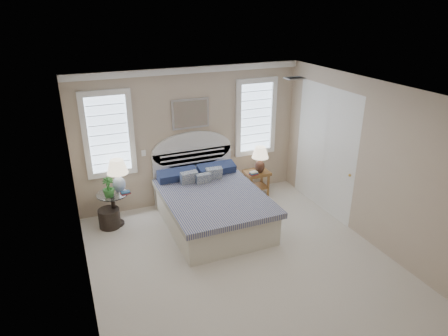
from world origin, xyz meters
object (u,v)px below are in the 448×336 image
(bed, at_px, (210,203))
(nightstand_right, at_px, (257,178))
(side_table_left, at_px, (114,206))
(floor_pot, at_px, (109,218))
(lamp_left, at_px, (118,172))
(lamp_right, at_px, (260,157))

(bed, bearing_deg, nightstand_right, 28.03)
(side_table_left, relative_size, floor_pot, 1.64)
(side_table_left, bearing_deg, lamp_left, 19.45)
(bed, relative_size, floor_pot, 5.93)
(bed, height_order, floor_pot, bed)
(side_table_left, bearing_deg, lamp_right, 1.11)
(floor_pot, distance_m, lamp_right, 3.17)
(floor_pot, bearing_deg, lamp_right, 1.88)
(side_table_left, bearing_deg, nightstand_right, 1.94)
(side_table_left, xyz_separation_m, lamp_left, (0.14, 0.05, 0.62))
(nightstand_right, distance_m, floor_pot, 3.06)
(lamp_left, bearing_deg, floor_pot, -158.95)
(floor_pot, relative_size, lamp_right, 0.69)
(bed, distance_m, nightstand_right, 1.47)
(bed, height_order, lamp_right, bed)
(lamp_right, bearing_deg, floor_pot, -178.12)
(floor_pot, bearing_deg, lamp_left, 21.05)
(bed, distance_m, lamp_right, 1.57)
(lamp_right, bearing_deg, bed, -154.15)
(side_table_left, distance_m, lamp_right, 3.03)
(nightstand_right, bearing_deg, side_table_left, -178.06)
(bed, bearing_deg, lamp_left, 156.87)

